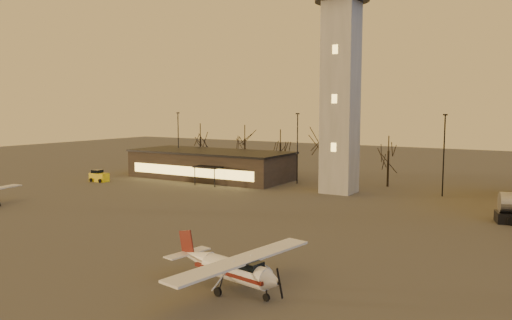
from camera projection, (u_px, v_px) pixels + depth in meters
The scene contains 7 objects.
ground at pixel (195, 248), 38.86m from camera, with size 220.00×220.00×0.00m, color #403D3B.
control_tower at pixel (341, 64), 62.69m from camera, with size 6.80×6.80×32.60m.
terminal at pixel (210, 164), 77.16m from camera, with size 25.40×12.20×4.30m.
light_poles at pixel (346, 150), 64.43m from camera, with size 58.50×12.25×10.14m.
tree_row at pixel (279, 139), 78.61m from camera, with size 37.20×9.20×8.80m.
cessna_front at pixel (238, 275), 29.54m from camera, with size 8.89×11.19×3.08m.
service_cart at pixel (99, 177), 73.85m from camera, with size 2.81×1.88×1.73m.
Camera 1 is at (23.71, -29.98, 10.92)m, focal length 35.00 mm.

